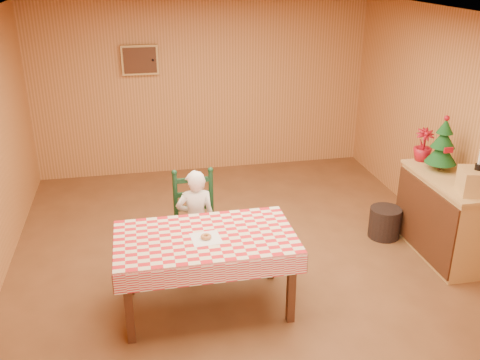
# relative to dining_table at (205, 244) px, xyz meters

# --- Properties ---
(ground) EXTENTS (6.00, 6.00, 0.00)m
(ground) POSITION_rel_dining_table_xyz_m (0.49, 0.60, -0.69)
(ground) COLOR brown
(ground) RESTS_ON ground
(cabin_walls) EXTENTS (5.10, 6.05, 2.65)m
(cabin_walls) POSITION_rel_dining_table_xyz_m (0.48, 1.14, 1.14)
(cabin_walls) COLOR #C18045
(cabin_walls) RESTS_ON ground
(dining_table) EXTENTS (1.66, 0.96, 0.77)m
(dining_table) POSITION_rel_dining_table_xyz_m (0.00, 0.00, 0.00)
(dining_table) COLOR #4A2513
(dining_table) RESTS_ON ground
(ladder_chair) EXTENTS (0.44, 0.40, 1.08)m
(ladder_chair) POSITION_rel_dining_table_xyz_m (-0.00, 0.79, -0.18)
(ladder_chair) COLOR black
(ladder_chair) RESTS_ON ground
(seated_child) EXTENTS (0.41, 0.27, 1.12)m
(seated_child) POSITION_rel_dining_table_xyz_m (0.00, 0.73, -0.13)
(seated_child) COLOR white
(seated_child) RESTS_ON ground
(napkin) EXTENTS (0.28, 0.28, 0.00)m
(napkin) POSITION_rel_dining_table_xyz_m (0.00, -0.05, 0.08)
(napkin) COLOR white
(napkin) RESTS_ON dining_table
(donut) EXTENTS (0.11, 0.11, 0.03)m
(donut) POSITION_rel_dining_table_xyz_m (0.00, -0.05, 0.10)
(donut) COLOR #B67841
(donut) RESTS_ON napkin
(shelf_unit) EXTENTS (0.54, 1.24, 0.93)m
(shelf_unit) POSITION_rel_dining_table_xyz_m (2.72, 0.46, -0.22)
(shelf_unit) COLOR tan
(shelf_unit) RESTS_ON ground
(crate) EXTENTS (0.37, 0.37, 0.25)m
(crate) POSITION_rel_dining_table_xyz_m (2.73, 0.06, 0.37)
(crate) COLOR tan
(crate) RESTS_ON shelf_unit
(christmas_tree) EXTENTS (0.34, 0.34, 0.62)m
(christmas_tree) POSITION_rel_dining_table_xyz_m (2.73, 0.71, 0.52)
(christmas_tree) COLOR #4A2513
(christmas_tree) RESTS_ON shelf_unit
(flower_arrangement) EXTENTS (0.25, 0.25, 0.38)m
(flower_arrangement) POSITION_rel_dining_table_xyz_m (2.68, 1.01, 0.43)
(flower_arrangement) COLOR maroon
(flower_arrangement) RESTS_ON shelf_unit
(candle_set) EXTENTS (0.07, 0.07, 0.22)m
(candle_set) POSITION_rel_dining_table_xyz_m (2.73, 0.06, 0.56)
(candle_set) COLOR black
(candle_set) RESTS_ON crate
(storage_bin) EXTENTS (0.45, 0.45, 0.37)m
(storage_bin) POSITION_rel_dining_table_xyz_m (2.28, 0.95, -0.50)
(storage_bin) COLOR black
(storage_bin) RESTS_ON ground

